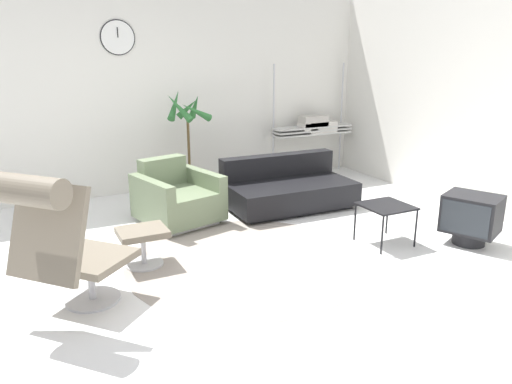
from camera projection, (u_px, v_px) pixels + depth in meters
name	position (u px, v px, depth m)	size (l,w,h in m)	color
ground_plane	(237.00, 258.00, 4.88)	(12.00, 12.00, 0.00)	white
wall_back	(153.00, 91.00, 6.89)	(12.00, 0.09, 2.80)	silver
wall_right	(488.00, 99.00, 5.89)	(0.06, 12.00, 2.80)	silver
round_rug	(247.00, 260.00, 4.82)	(2.31, 2.31, 0.01)	gray
lounge_chair	(58.00, 232.00, 3.61)	(1.05, 1.03, 1.17)	#BCBCC1
ottoman	(143.00, 239.00, 4.66)	(0.45, 0.38, 0.36)	#BCBCC1
armchair_red	(177.00, 200.00, 5.82)	(0.99, 1.02, 0.73)	silver
couch_low	(288.00, 190.00, 6.40)	(1.61, 0.92, 0.63)	black
side_table	(386.00, 209.00, 5.15)	(0.48, 0.48, 0.42)	black
crt_television	(471.00, 217.00, 5.16)	(0.62, 0.66, 0.53)	black
potted_plant	(189.00, 155.00, 6.78)	(0.59, 0.61, 1.46)	brown
shelf_unit	(314.00, 126.00, 7.87)	(1.32, 0.28, 1.75)	#BCBCC1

